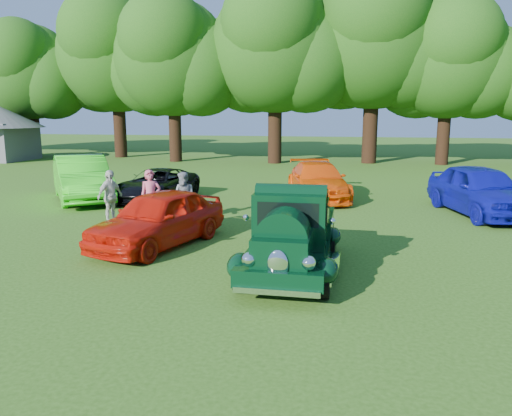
% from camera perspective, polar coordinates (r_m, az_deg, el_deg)
% --- Properties ---
extents(ground, '(120.00, 120.00, 0.00)m').
position_cam_1_polar(ground, '(11.13, -2.86, -6.77)').
color(ground, '#2B5012').
rests_on(ground, ground).
extents(hero_pickup, '(2.09, 4.49, 1.76)m').
position_cam_1_polar(hero_pickup, '(10.71, 4.12, -3.26)').
color(hero_pickup, black).
rests_on(hero_pickup, ground).
extents(red_convertible, '(2.83, 4.53, 1.44)m').
position_cam_1_polar(red_convertible, '(12.94, -11.09, -1.15)').
color(red_convertible, red).
rests_on(red_convertible, ground).
extents(back_car_lime, '(4.52, 5.28, 1.71)m').
position_cam_1_polar(back_car_lime, '(20.48, -19.27, 3.24)').
color(back_car_lime, '#2DCD1B').
rests_on(back_car_lime, ground).
extents(back_car_black, '(2.42, 4.49, 1.20)m').
position_cam_1_polar(back_car_black, '(19.77, -11.22, 2.64)').
color(back_car_black, black).
rests_on(back_car_black, ground).
extents(back_car_orange, '(3.08, 5.21, 1.42)m').
position_cam_1_polar(back_car_orange, '(19.84, 7.07, 3.11)').
color(back_car_orange, '#F15108').
rests_on(back_car_orange, ground).
extents(back_car_blue, '(3.13, 5.22, 1.66)m').
position_cam_1_polar(back_car_blue, '(18.14, 24.26, 1.89)').
color(back_car_blue, '#0D1099').
rests_on(back_car_blue, ground).
extents(spectator_pink, '(0.73, 0.64, 1.69)m').
position_cam_1_polar(spectator_pink, '(15.27, -11.93, 1.14)').
color(spectator_pink, '#BD4D64').
rests_on(spectator_pink, ground).
extents(spectator_grey, '(0.88, 0.75, 1.56)m').
position_cam_1_polar(spectator_grey, '(15.67, -8.18, 1.26)').
color(spectator_grey, gray).
rests_on(spectator_grey, ground).
extents(spectator_white, '(0.70, 1.04, 1.64)m').
position_cam_1_polar(spectator_white, '(16.00, -16.34, 1.28)').
color(spectator_white, beige).
rests_on(spectator_white, ground).
extents(tree_line, '(66.26, 11.32, 12.50)m').
position_cam_1_polar(tree_line, '(34.78, 4.04, 17.22)').
color(tree_line, black).
rests_on(tree_line, ground).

